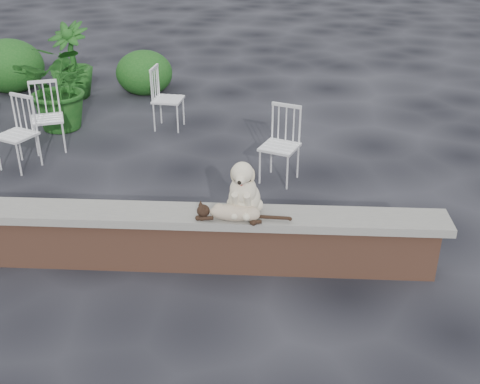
# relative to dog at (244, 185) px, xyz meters

# --- Properties ---
(ground) EXTENTS (60.00, 60.00, 0.00)m
(ground) POSITION_rel_dog_xyz_m (-1.23, -0.03, -0.86)
(ground) COLOR black
(ground) RESTS_ON ground
(brick_wall) EXTENTS (6.00, 0.30, 0.50)m
(brick_wall) POSITION_rel_dog_xyz_m (-1.23, -0.03, -0.61)
(brick_wall) COLOR brown
(brick_wall) RESTS_ON ground
(capstone) EXTENTS (6.20, 0.40, 0.08)m
(capstone) POSITION_rel_dog_xyz_m (-1.23, -0.03, -0.32)
(capstone) COLOR slate
(capstone) RESTS_ON brick_wall
(dog) EXTENTS (0.42, 0.52, 0.56)m
(dog) POSITION_rel_dog_xyz_m (0.00, 0.00, 0.00)
(dog) COLOR beige
(dog) RESTS_ON capstone
(cat) EXTENTS (1.03, 0.36, 0.17)m
(cat) POSITION_rel_dog_xyz_m (-0.08, -0.15, -0.19)
(cat) COLOR tan
(cat) RESTS_ON capstone
(chair_a) EXTENTS (0.72, 0.72, 0.94)m
(chair_a) POSITION_rel_dog_xyz_m (-2.83, 2.70, -0.39)
(chair_a) COLOR white
(chair_a) RESTS_ON ground
(chair_e) EXTENTS (0.62, 0.62, 0.94)m
(chair_e) POSITION_rel_dog_xyz_m (-1.32, 3.63, -0.39)
(chair_e) COLOR white
(chair_e) RESTS_ON ground
(chair_b) EXTENTS (0.74, 0.74, 0.94)m
(chair_b) POSITION_rel_dog_xyz_m (-3.02, 2.08, -0.39)
(chair_b) COLOR white
(chair_b) RESTS_ON ground
(chair_d) EXTENTS (0.73, 0.73, 0.94)m
(chair_d) POSITION_rel_dog_xyz_m (0.34, 1.88, -0.39)
(chair_d) COLOR white
(chair_d) RESTS_ON ground
(potted_plant_a) EXTENTS (1.26, 1.12, 1.32)m
(potted_plant_a) POSITION_rel_dog_xyz_m (-2.89, 3.53, -0.20)
(potted_plant_a) COLOR #154A16
(potted_plant_a) RESTS_ON ground
(potted_plant_b) EXTENTS (0.92, 0.92, 1.28)m
(potted_plant_b) POSITION_rel_dog_xyz_m (-3.24, 5.06, -0.22)
(potted_plant_b) COLOR #154A16
(potted_plant_b) RESTS_ON ground
(shrubbery) EXTENTS (3.56, 3.19, 0.96)m
(shrubbery) POSITION_rel_dog_xyz_m (-3.91, 4.77, -0.46)
(shrubbery) COLOR #154A16
(shrubbery) RESTS_ON ground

